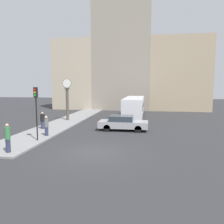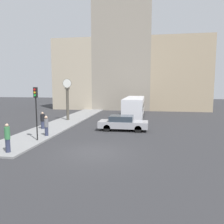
{
  "view_description": "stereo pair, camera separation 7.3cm",
  "coord_description": "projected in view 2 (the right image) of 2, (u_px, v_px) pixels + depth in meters",
  "views": [
    {
      "loc": [
        3.27,
        -13.0,
        4.19
      ],
      "look_at": [
        -0.0,
        7.03,
        1.74
      ],
      "focal_mm": 35.0,
      "sensor_mm": 36.0,
      "label": 1
    },
    {
      "loc": [
        3.35,
        -12.99,
        4.19
      ],
      "look_at": [
        -0.0,
        7.03,
        1.74
      ],
      "focal_mm": 35.0,
      "sensor_mm": 36.0,
      "label": 2
    }
  ],
  "objects": [
    {
      "name": "sedan_car",
      "position": [
        123.0,
        123.0,
        20.57
      ],
      "size": [
        4.59,
        1.86,
        1.39
      ],
      "color": "#9E9EA3",
      "rests_on": "ground_plane"
    },
    {
      "name": "pedestrian_grey_jacket",
      "position": [
        46.0,
        126.0,
        17.77
      ],
      "size": [
        0.33,
        0.33,
        1.64
      ],
      "color": "#2D334C",
      "rests_on": "sidewalk_corner"
    },
    {
      "name": "pedestrian_black_jacket",
      "position": [
        43.0,
        121.0,
        20.73
      ],
      "size": [
        0.42,
        0.42,
        1.59
      ],
      "color": "#2D334C",
      "rests_on": "sidewalk_corner"
    },
    {
      "name": "building_row",
      "position": [
        128.0,
        64.0,
        38.2
      ],
      "size": [
        26.87,
        5.0,
        19.71
      ],
      "color": "#B7A88E",
      "rests_on": "ground_plane"
    },
    {
      "name": "sidewalk_corner",
      "position": [
        69.0,
        121.0,
        25.94
      ],
      "size": [
        3.39,
        26.89,
        0.13
      ],
      "primitive_type": "cube",
      "color": "gray",
      "rests_on": "ground_plane"
    },
    {
      "name": "bus_distant",
      "position": [
        134.0,
        106.0,
        28.81
      ],
      "size": [
        2.39,
        9.78,
        2.64
      ],
      "color": "silver",
      "rests_on": "ground_plane"
    },
    {
      "name": "traffic_light_near",
      "position": [
        36.0,
        103.0,
        16.04
      ],
      "size": [
        0.26,
        0.24,
        3.96
      ],
      "color": "black",
      "rests_on": "sidewalk_corner"
    },
    {
      "name": "pedestrian_green_hoodie",
      "position": [
        7.0,
        138.0,
        13.32
      ],
      "size": [
        0.33,
        0.33,
        1.79
      ],
      "color": "#2D334C",
      "rests_on": "sidewalk_corner"
    },
    {
      "name": "street_clock",
      "position": [
        67.0,
        99.0,
        25.82
      ],
      "size": [
        1.07,
        0.42,
        4.87
      ],
      "color": "#4C473D",
      "rests_on": "sidewalk_corner"
    },
    {
      "name": "ground_plane",
      "position": [
        94.0,
        152.0,
        13.77
      ],
      "size": [
        120.0,
        120.0,
        0.0
      ],
      "primitive_type": "plane",
      "color": "#2D2D30"
    }
  ]
}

